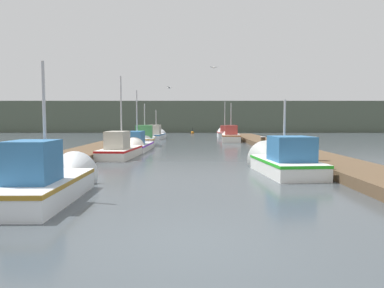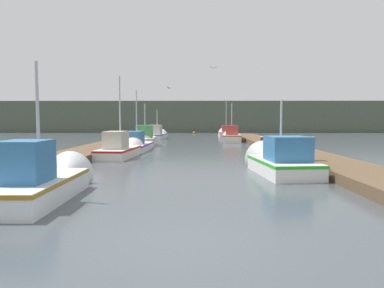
{
  "view_description": "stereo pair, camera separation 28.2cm",
  "coord_description": "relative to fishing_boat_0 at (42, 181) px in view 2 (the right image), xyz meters",
  "views": [
    {
      "loc": [
        0.02,
        -5.52,
        2.1
      ],
      "look_at": [
        0.1,
        13.39,
        0.73
      ],
      "focal_mm": 32.0,
      "sensor_mm": 36.0,
      "label": 1
    },
    {
      "loc": [
        0.3,
        -5.52,
        2.1
      ],
      "look_at": [
        0.1,
        13.39,
        0.73
      ],
      "focal_mm": 32.0,
      "sensor_mm": 36.0,
      "label": 2
    }
  ],
  "objects": [
    {
      "name": "fishing_boat_3",
      "position": [
        0.07,
        14.78,
        -0.09
      ],
      "size": [
        1.88,
        5.61,
        4.66
      ],
      "rotation": [
        0.0,
        0.0,
        -0.03
      ],
      "color": "silver",
      "rests_on": "ground_plane"
    },
    {
      "name": "ground_plane",
      "position": [
        3.81,
        -3.48,
        -0.46
      ],
      "size": [
        200.0,
        200.0,
        0.0
      ],
      "color": "#3D4449"
    },
    {
      "name": "fishing_boat_1",
      "position": [
        7.38,
        4.38,
        0.0
      ],
      "size": [
        2.16,
        4.61,
        3.41
      ],
      "rotation": [
        0.0,
        0.0,
        0.09
      ],
      "color": "silver",
      "rests_on": "ground_plane"
    },
    {
      "name": "seagull_lead",
      "position": [
        5.4,
        16.1,
        5.38
      ],
      "size": [
        0.56,
        0.3,
        0.12
      ],
      "rotation": [
        0.0,
        0.0,
        0.14
      ],
      "color": "white"
    },
    {
      "name": "mooring_piling_0",
      "position": [
        8.59,
        13.86,
        0.02
      ],
      "size": [
        0.35,
        0.35,
        0.94
      ],
      "color": "#473523",
      "rests_on": "ground_plane"
    },
    {
      "name": "dock_left",
      "position": [
        -2.23,
        12.52,
        -0.28
      ],
      "size": [
        2.39,
        40.0,
        0.37
      ],
      "color": "brown",
      "rests_on": "ground_plane"
    },
    {
      "name": "mooring_piling_1",
      "position": [
        8.9,
        5.34,
        0.22
      ],
      "size": [
        0.37,
        0.37,
        1.36
      ],
      "color": "#473523",
      "rests_on": "ground_plane"
    },
    {
      "name": "distant_shore_ridge",
      "position": [
        3.81,
        52.4,
        2.02
      ],
      "size": [
        120.0,
        16.0,
        4.97
      ],
      "color": "#4C5647",
      "rests_on": "ground_plane"
    },
    {
      "name": "channel_buoy",
      "position": [
        3.89,
        41.05,
        -0.33
      ],
      "size": [
        0.45,
        0.45,
        0.95
      ],
      "color": "#BF6513",
      "rests_on": "ground_plane"
    },
    {
      "name": "fishing_boat_7",
      "position": [
        7.71,
        31.79,
        -0.03
      ],
      "size": [
        1.82,
        4.86,
        4.65
      ],
      "rotation": [
        0.0,
        0.0,
        -0.03
      ],
      "color": "silver",
      "rests_on": "ground_plane"
    },
    {
      "name": "fishing_boat_4",
      "position": [
        -0.01,
        18.81,
        0.06
      ],
      "size": [
        1.97,
        4.87,
        3.81
      ],
      "rotation": [
        0.0,
        0.0,
        0.08
      ],
      "color": "silver",
      "rests_on": "ground_plane"
    },
    {
      "name": "fishing_boat_6",
      "position": [
        -0.0,
        27.55,
        0.01
      ],
      "size": [
        1.81,
        5.26,
        3.54
      ],
      "rotation": [
        0.0,
        0.0,
        -0.07
      ],
      "color": "silver",
      "rests_on": "ground_plane"
    },
    {
      "name": "fishing_boat_0",
      "position": [
        0.0,
        0.0,
        0.0
      ],
      "size": [
        1.68,
        4.5,
        4.06
      ],
      "rotation": [
        0.0,
        0.0,
        0.01
      ],
      "color": "silver",
      "rests_on": "ground_plane"
    },
    {
      "name": "mooring_piling_2",
      "position": [
        -1.18,
        25.31,
        0.12
      ],
      "size": [
        0.34,
        0.34,
        1.16
      ],
      "color": "#473523",
      "rests_on": "ground_plane"
    },
    {
      "name": "seagull_1",
      "position": [
        2.3,
        14.23,
        3.76
      ],
      "size": [
        0.31,
        0.56,
        0.12
      ],
      "rotation": [
        0.0,
        0.0,
        1.32
      ],
      "color": "white"
    },
    {
      "name": "dock_right",
      "position": [
        9.85,
        12.52,
        -0.28
      ],
      "size": [
        2.39,
        40.0,
        0.37
      ],
      "color": "brown",
      "rests_on": "ground_plane"
    },
    {
      "name": "fishing_boat_2",
      "position": [
        -0.07,
        10.26,
        -0.03
      ],
      "size": [
        1.88,
        5.12,
        4.93
      ],
      "rotation": [
        0.0,
        0.0,
        -0.07
      ],
      "color": "silver",
      "rests_on": "ground_plane"
    },
    {
      "name": "fishing_boat_5",
      "position": [
        7.54,
        23.67,
        0.04
      ],
      "size": [
        2.01,
        5.0,
        4.06
      ],
      "rotation": [
        0.0,
        0.0,
        -0.08
      ],
      "color": "silver",
      "rests_on": "ground_plane"
    }
  ]
}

